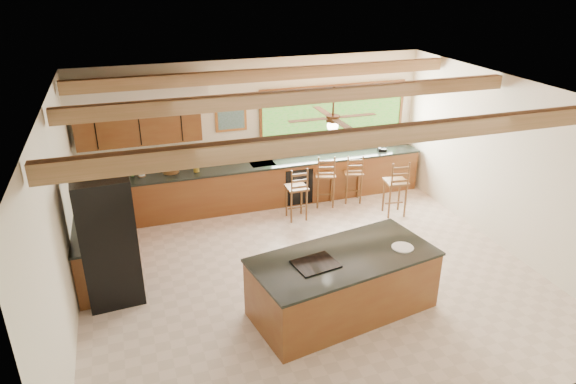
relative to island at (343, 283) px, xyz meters
name	(u,v)px	position (x,y,z in m)	size (l,w,h in m)	color
ground	(311,275)	(-0.10, 1.01, -0.46)	(7.20, 7.20, 0.00)	beige
room_shell	(289,136)	(-0.27, 1.66, 1.75)	(7.27, 6.54, 3.02)	white
counter_run	(228,196)	(-0.92, 3.53, 0.00)	(7.12, 3.10, 1.23)	brown
island	(343,283)	(0.00, 0.00, 0.00)	(2.82, 1.68, 0.94)	brown
refrigerator	(108,239)	(-3.15, 1.41, 0.54)	(0.83, 0.81, 2.00)	black
bar_stool_a	(298,189)	(0.35, 2.99, 0.20)	(0.40, 0.40, 1.12)	brown
bar_stool_b	(326,176)	(1.12, 3.39, 0.22)	(0.51, 0.51, 1.15)	brown
bar_stool_c	(397,183)	(2.30, 2.54, 0.24)	(0.48, 0.48, 1.18)	brown
bar_stool_d	(354,174)	(1.76, 3.40, 0.18)	(0.48, 0.48, 1.09)	brown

